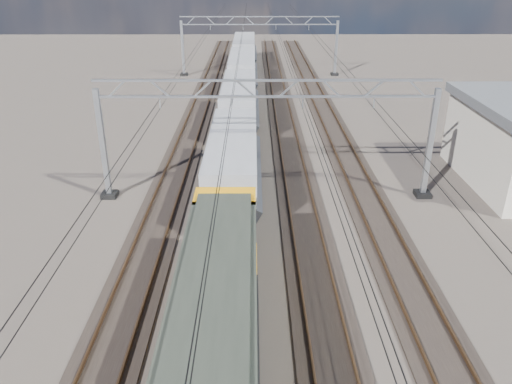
{
  "coord_description": "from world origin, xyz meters",
  "views": [
    {
      "loc": [
        -0.76,
        -23.42,
        12.9
      ],
      "look_at": [
        -0.64,
        -0.57,
        2.4
      ],
      "focal_mm": 35.0,
      "sensor_mm": 36.0,
      "label": 1
    }
  ],
  "objects_px": {
    "hopper_wagon_mid": "(239,100)",
    "hopper_wagon_third": "(242,68)",
    "catenary_gantry_far": "(259,44)",
    "hopper_wagon_lead": "(233,159)",
    "catenary_gantry_mid": "(267,135)",
    "hopper_wagon_fourth": "(244,48)"
  },
  "relations": [
    {
      "from": "hopper_wagon_mid",
      "to": "hopper_wagon_third",
      "type": "height_order",
      "value": "same"
    },
    {
      "from": "catenary_gantry_far",
      "to": "hopper_wagon_lead",
      "type": "distance_m",
      "value": 35.57
    },
    {
      "from": "hopper_wagon_lead",
      "to": "hopper_wagon_mid",
      "type": "xyz_separation_m",
      "value": [
        0.0,
        14.2,
        0.0
      ]
    },
    {
      "from": "catenary_gantry_mid",
      "to": "hopper_wagon_third",
      "type": "xyz_separation_m",
      "value": [
        -2.0,
        28.92,
        -1.67
      ]
    },
    {
      "from": "hopper_wagon_mid",
      "to": "hopper_wagon_third",
      "type": "distance_m",
      "value": 14.2
    },
    {
      "from": "catenary_gantry_mid",
      "to": "catenary_gantry_far",
      "type": "relative_size",
      "value": 1.0
    },
    {
      "from": "hopper_wagon_third",
      "to": "catenary_gantry_far",
      "type": "bearing_deg",
      "value": 74.22
    },
    {
      "from": "hopper_wagon_third",
      "to": "hopper_wagon_fourth",
      "type": "xyz_separation_m",
      "value": [
        0.0,
        14.2,
        0.0
      ]
    },
    {
      "from": "catenary_gantry_far",
      "to": "hopper_wagon_mid",
      "type": "height_order",
      "value": "catenary_gantry_far"
    },
    {
      "from": "catenary_gantry_far",
      "to": "hopper_wagon_mid",
      "type": "bearing_deg",
      "value": -95.37
    },
    {
      "from": "hopper_wagon_lead",
      "to": "hopper_wagon_mid",
      "type": "distance_m",
      "value": 14.2
    },
    {
      "from": "hopper_wagon_mid",
      "to": "hopper_wagon_third",
      "type": "xyz_separation_m",
      "value": [
        0.0,
        14.2,
        0.0
      ]
    },
    {
      "from": "hopper_wagon_mid",
      "to": "hopper_wagon_lead",
      "type": "bearing_deg",
      "value": -90.0
    },
    {
      "from": "hopper_wagon_fourth",
      "to": "hopper_wagon_mid",
      "type": "bearing_deg",
      "value": -90.0
    },
    {
      "from": "catenary_gantry_far",
      "to": "hopper_wagon_lead",
      "type": "bearing_deg",
      "value": -93.23
    },
    {
      "from": "hopper_wagon_fourth",
      "to": "hopper_wagon_third",
      "type": "bearing_deg",
      "value": -90.0
    },
    {
      "from": "hopper_wagon_lead",
      "to": "hopper_wagon_mid",
      "type": "height_order",
      "value": "same"
    },
    {
      "from": "catenary_gantry_far",
      "to": "hopper_wagon_third",
      "type": "bearing_deg",
      "value": -105.78
    },
    {
      "from": "catenary_gantry_far",
      "to": "hopper_wagon_mid",
      "type": "xyz_separation_m",
      "value": [
        -2.0,
        -21.28,
        -1.67
      ]
    },
    {
      "from": "catenary_gantry_far",
      "to": "hopper_wagon_fourth",
      "type": "height_order",
      "value": "catenary_gantry_far"
    },
    {
      "from": "catenary_gantry_mid",
      "to": "hopper_wagon_third",
      "type": "relative_size",
      "value": 1.53
    },
    {
      "from": "catenary_gantry_mid",
      "to": "hopper_wagon_mid",
      "type": "xyz_separation_m",
      "value": [
        -2.0,
        14.72,
        -1.67
      ]
    }
  ]
}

